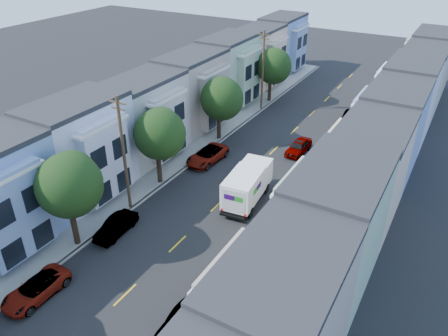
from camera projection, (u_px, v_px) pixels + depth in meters
name	position (u px, v px, depth m)	size (l,w,h in m)	color
ground	(177.00, 244.00, 33.33)	(160.00, 160.00, 0.00)	black
road_slab	(262.00, 162.00, 44.65)	(12.00, 70.00, 0.02)	black
curb_left	(211.00, 148.00, 47.23)	(0.30, 70.00, 0.15)	gray
curb_right	(319.00, 176.00, 42.01)	(0.30, 70.00, 0.15)	gray
sidewalk_left	(201.00, 146.00, 47.79)	(2.60, 70.00, 0.15)	gray
sidewalk_right	(332.00, 180.00, 41.45)	(2.60, 70.00, 0.15)	gray
centerline	(262.00, 162.00, 44.66)	(0.12, 70.00, 0.01)	gold
townhouse_row_left	(173.00, 139.00, 49.47)	(5.00, 70.00, 8.50)	beige
townhouse_row_right	(372.00, 191.00, 39.84)	(5.00, 70.00, 8.50)	beige
tree_b	(69.00, 185.00, 30.55)	(4.70, 4.70, 7.76)	black
tree_c	(159.00, 134.00, 38.52)	(4.64, 4.64, 7.46)	black
tree_d	(221.00, 99.00, 46.93)	(4.70, 4.70, 7.21)	black
tree_e	(273.00, 66.00, 57.17)	(4.70, 4.70, 7.32)	black
tree_far_r	(368.00, 100.00, 50.13)	(2.82, 2.82, 5.03)	black
utility_pole_near	(124.00, 155.00, 35.01)	(1.60, 0.26, 10.00)	#42301E
utility_pole_far	(263.00, 71.00, 54.66)	(1.60, 0.26, 10.00)	#42301E
fedex_truck	(247.00, 184.00, 37.63)	(2.49, 6.46, 3.10)	white
lead_sedan	(299.00, 147.00, 46.08)	(1.69, 4.42, 1.43)	black
parked_left_b	(36.00, 289.00, 28.37)	(2.10, 4.56, 1.27)	black
parked_left_c	(116.00, 227.00, 34.13)	(1.43, 4.04, 1.35)	#A3A3A3
parked_left_d	(207.00, 155.00, 44.41)	(2.38, 5.17, 1.44)	#5C180E
parked_right_a	(183.00, 321.00, 26.11)	(1.41, 4.00, 1.33)	#3F474A
parked_right_b	(211.00, 286.00, 28.48)	(1.71, 4.47, 1.45)	white
parked_right_c	(320.00, 154.00, 44.96)	(1.46, 3.82, 1.24)	black
parked_right_d	(350.00, 117.00, 53.17)	(1.40, 3.97, 1.32)	black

